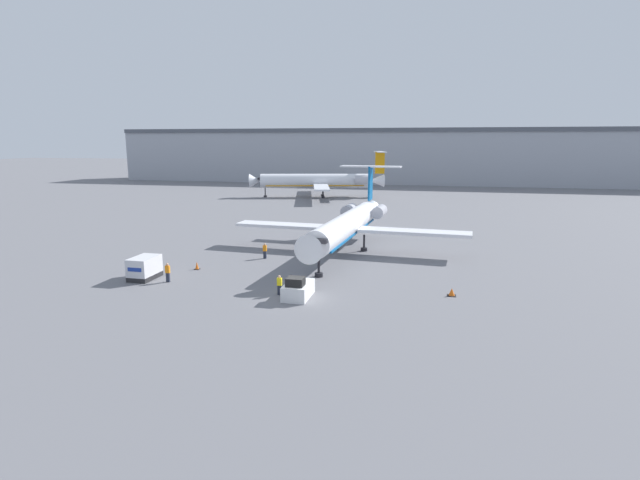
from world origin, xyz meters
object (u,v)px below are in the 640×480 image
object	(u,v)px
worker_near_tug	(280,285)
traffic_cone_right	(452,292)
luggage_cart	(145,268)
airplane_main	(348,223)
traffic_cone_left	(197,266)
airplane_parked_far_left	(320,181)
pushback_tug	(298,289)
worker_on_apron	(168,272)
worker_by_wing	(265,250)

from	to	relation	value
worker_near_tug	traffic_cone_right	distance (m)	14.58
worker_near_tug	luggage_cart	bearing A→B (deg)	171.91
luggage_cart	worker_near_tug	world-z (taller)	luggage_cart
worker_near_tug	traffic_cone_right	xyz separation A→B (m)	(14.26, 2.98, -0.58)
airplane_main	traffic_cone_right	world-z (taller)	airplane_main
traffic_cone_left	airplane_parked_far_left	bearing A→B (deg)	92.44
pushback_tug	worker_near_tug	size ratio (longest dim) A/B	2.14
traffic_cone_right	traffic_cone_left	bearing A→B (deg)	172.41
pushback_tug	worker_on_apron	bearing A→B (deg)	172.27
traffic_cone_right	airplane_parked_far_left	world-z (taller)	airplane_parked_far_left
traffic_cone_right	airplane_parked_far_left	distance (m)	76.91
airplane_parked_far_left	traffic_cone_left	bearing A→B (deg)	-87.56
luggage_cart	worker_by_wing	bearing A→B (deg)	51.42
pushback_tug	airplane_parked_far_left	world-z (taller)	airplane_parked_far_left
worker_near_tug	traffic_cone_left	world-z (taller)	worker_near_tug
worker_by_wing	worker_on_apron	bearing A→B (deg)	-117.11
worker_near_tug	worker_on_apron	world-z (taller)	worker_on_apron
traffic_cone_left	traffic_cone_right	size ratio (longest dim) A/B	1.10
worker_near_tug	airplane_parked_far_left	size ratio (longest dim) A/B	0.05
traffic_cone_right	worker_near_tug	bearing A→B (deg)	-168.18
worker_by_wing	airplane_parked_far_left	distance (m)	62.67
airplane_main	worker_near_tug	distance (m)	18.56
luggage_cart	worker_by_wing	xyz separation A→B (m)	(8.36, 10.48, -0.15)
luggage_cart	worker_near_tug	xyz separation A→B (m)	(13.99, -1.99, -0.16)
luggage_cart	traffic_cone_right	xyz separation A→B (m)	(28.25, 0.99, -0.74)
airplane_parked_far_left	worker_on_apron	bearing A→B (deg)	-88.10
traffic_cone_left	pushback_tug	bearing A→B (deg)	-27.95
pushback_tug	luggage_cart	distance (m)	15.88
airplane_main	worker_by_wing	bearing A→B (deg)	-145.79
worker_on_apron	airplane_parked_far_left	xyz separation A→B (m)	(-2.42, 73.10, 2.84)
pushback_tug	airplane_parked_far_left	bearing A→B (deg)	101.63
pushback_tug	airplane_parked_far_left	distance (m)	76.49
pushback_tug	airplane_main	bearing A→B (deg)	86.70
airplane_main	pushback_tug	world-z (taller)	airplane_main
pushback_tug	traffic_cone_left	bearing A→B (deg)	152.05
worker_on_apron	airplane_parked_far_left	bearing A→B (deg)	91.90
worker_on_apron	traffic_cone_left	bearing A→B (deg)	84.39
airplane_parked_far_left	airplane_main	bearing A→B (deg)	-73.70
pushback_tug	airplane_parked_far_left	xyz separation A→B (m)	(-15.41, 74.86, 3.08)
airplane_main	worker_on_apron	xyz separation A→B (m)	(-14.06, -16.74, -2.39)
luggage_cart	worker_by_wing	world-z (taller)	luggage_cart
airplane_main	traffic_cone_left	distance (m)	18.28
luggage_cart	traffic_cone_left	xyz separation A→B (m)	(3.20, 4.33, -0.68)
airplane_main	airplane_parked_far_left	distance (m)	58.72
luggage_cart	worker_on_apron	distance (m)	2.77
worker_by_wing	traffic_cone_right	size ratio (longest dim) A/B	2.42
worker_near_tug	worker_by_wing	world-z (taller)	worker_by_wing
airplane_main	traffic_cone_right	distance (m)	19.29
airplane_main	worker_near_tug	bearing A→B (deg)	-98.70
worker_near_tug	worker_by_wing	distance (m)	13.68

